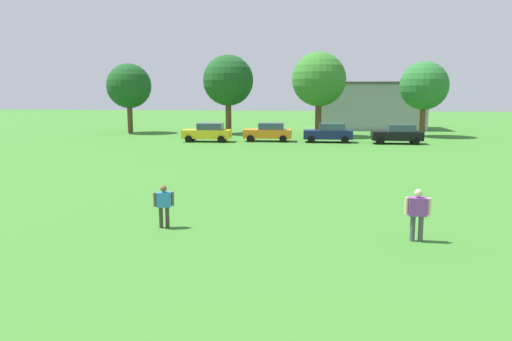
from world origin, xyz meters
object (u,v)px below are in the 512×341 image
parked_car_navy_2 (329,133)px  tree_far_left (129,86)px  adult_bystander (418,210)px  tree_left (228,81)px  tree_far_right (424,86)px  tree_right (319,80)px  parked_car_yellow_0 (208,132)px  bystander_near_trees (164,202)px  parked_car_black_3 (398,134)px  parked_car_orange_1 (269,132)px

parked_car_navy_2 → tree_far_left: (-21.08, 7.81, 4.15)m
adult_bystander → tree_left: size_ratio=0.20×
tree_left → tree_far_right: 19.78m
tree_left → tree_right: 9.63m
adult_bystander → tree_far_right: bearing=81.4°
parked_car_yellow_0 → tree_far_right: 21.94m
parked_car_yellow_0 → bystander_near_trees: bearing=98.6°
parked_car_black_3 → bystander_near_trees: bearing=66.8°
parked_car_black_3 → tree_left: tree_left is taller
parked_car_orange_1 → parked_car_black_3: same height
bystander_near_trees → parked_car_orange_1: 29.84m
bystander_near_trees → parked_car_navy_2: size_ratio=0.34×
bystander_near_trees → tree_far_left: size_ratio=0.20×
bystander_near_trees → tree_left: tree_left is taller
adult_bystander → bystander_near_trees: size_ratio=1.12×
parked_car_orange_1 → parked_car_yellow_0: bearing=9.7°
parked_car_yellow_0 → tree_far_left: (-10.25, 8.47, 4.15)m
tree_right → parked_car_black_3: bearing=-43.2°
bystander_near_trees → tree_right: bearing=60.1°
bystander_near_trees → parked_car_black_3: parked_car_black_3 is taller
tree_far_left → tree_left: 10.78m
adult_bystander → tree_far_left: size_ratio=0.22×
bystander_near_trees → tree_far_right: tree_far_right is taller
adult_bystander → parked_car_orange_1: size_ratio=0.39×
tree_right → tree_far_right: tree_right is taller
parked_car_yellow_0 → parked_car_orange_1: size_ratio=1.00×
adult_bystander → parked_car_navy_2: 30.32m
bystander_near_trees → tree_far_right: 39.79m
parked_car_black_3 → tree_far_right: bearing=-115.7°
tree_right → bystander_near_trees: bearing=-99.0°
parked_car_orange_1 → tree_far_left: 17.88m
bystander_near_trees → parked_car_black_3: size_ratio=0.34×
parked_car_orange_1 → tree_far_left: tree_far_left is taller
bystander_near_trees → tree_left: 37.86m
bystander_near_trees → parked_car_black_3: bearing=45.9°
bystander_near_trees → tree_right: tree_right is taller
parked_car_yellow_0 → tree_far_right: (20.26, 7.34, 4.15)m
parked_car_navy_2 → tree_far_right: (9.42, 6.69, 4.15)m
parked_car_orange_1 → tree_far_left: (-15.67, 7.54, 4.15)m
parked_car_navy_2 → tree_right: size_ratio=0.52×
adult_bystander → parked_car_black_3: (4.09, 29.64, -0.13)m
parked_car_orange_1 → parked_car_navy_2: same height
parked_car_orange_1 → tree_left: bearing=-57.0°
parked_car_black_3 → tree_left: size_ratio=0.52×
parked_car_navy_2 → tree_right: (-0.91, 5.77, 4.77)m
tree_left → tree_far_right: (19.74, -1.13, -0.56)m
parked_car_orange_1 → tree_right: bearing=-129.4°
tree_left → adult_bystander: bearing=-72.3°
parked_car_navy_2 → tree_far_left: bearing=-20.3°
adult_bystander → tree_left: (-12.14, 38.08, 4.58)m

